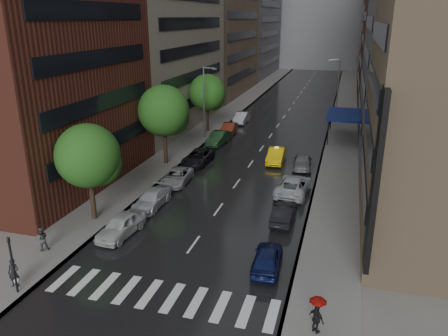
% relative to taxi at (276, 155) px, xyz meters
% --- Properties ---
extents(ground, '(220.00, 220.00, 0.00)m').
position_rel_taxi_xyz_m(ground, '(-2.51, -23.34, -0.78)').
color(ground, gray).
rests_on(ground, ground).
extents(road, '(14.00, 140.00, 0.01)m').
position_rel_taxi_xyz_m(road, '(-2.51, 26.66, -0.78)').
color(road, black).
rests_on(road, ground).
extents(sidewalk_left, '(4.00, 140.00, 0.15)m').
position_rel_taxi_xyz_m(sidewalk_left, '(-11.51, 26.66, -0.71)').
color(sidewalk_left, gray).
rests_on(sidewalk_left, ground).
extents(sidewalk_right, '(4.00, 140.00, 0.15)m').
position_rel_taxi_xyz_m(sidewalk_right, '(6.49, 26.66, -0.71)').
color(sidewalk_right, gray).
rests_on(sidewalk_right, ground).
extents(crosswalk, '(13.15, 2.80, 0.01)m').
position_rel_taxi_xyz_m(crosswalk, '(-2.31, -25.34, -0.77)').
color(crosswalk, silver).
rests_on(crosswalk, ground).
extents(buildings_left, '(8.00, 108.00, 38.00)m').
position_rel_taxi_xyz_m(buildings_left, '(-17.51, 35.45, 15.21)').
color(buildings_left, maroon).
rests_on(buildings_left, ground).
extents(buildings_right, '(8.05, 109.10, 36.00)m').
position_rel_taxi_xyz_m(buildings_right, '(12.49, 33.37, 14.25)').
color(buildings_right, '#937A5B').
rests_on(buildings_right, ground).
extents(building_far, '(40.00, 14.00, 32.00)m').
position_rel_taxi_xyz_m(building_far, '(-2.51, 94.66, 15.22)').
color(building_far, slate).
rests_on(building_far, ground).
extents(tree_near, '(4.74, 4.74, 7.56)m').
position_rel_taxi_xyz_m(tree_near, '(-11.11, -17.81, 4.39)').
color(tree_near, '#382619').
rests_on(tree_near, ground).
extents(tree_mid, '(5.25, 5.25, 8.37)m').
position_rel_taxi_xyz_m(tree_mid, '(-11.11, -3.87, 4.95)').
color(tree_mid, '#382619').
rests_on(tree_mid, ground).
extents(tree_far, '(4.86, 4.86, 7.75)m').
position_rel_taxi_xyz_m(tree_far, '(-11.11, 10.49, 4.52)').
color(tree_far, '#382619').
rests_on(tree_far, ground).
extents(taxi, '(1.76, 4.77, 1.56)m').
position_rel_taxi_xyz_m(taxi, '(0.00, 0.00, 0.00)').
color(taxi, '#DCB80B').
rests_on(taxi, ground).
extents(parked_cars_left, '(2.51, 41.00, 1.59)m').
position_rel_taxi_xyz_m(parked_cars_left, '(-7.91, -2.31, -0.04)').
color(parked_cars_left, silver).
rests_on(parked_cars_left, ground).
extents(parked_cars_right, '(2.98, 24.52, 1.57)m').
position_rel_taxi_xyz_m(parked_cars_right, '(2.89, -9.84, -0.04)').
color(parked_cars_right, '#0E1542').
rests_on(parked_cars_right, ground).
extents(ped_bag_walker, '(0.72, 0.57, 1.72)m').
position_rel_taxi_xyz_m(ped_bag_walker, '(-10.60, -26.93, 0.20)').
color(ped_bag_walker, black).
rests_on(ped_bag_walker, sidewalk_left).
extents(ped_black_umbrella, '(1.01, 1.00, 2.09)m').
position_rel_taxi_xyz_m(ped_black_umbrella, '(-11.76, -23.00, 0.61)').
color(ped_black_umbrella, '#414145').
rests_on(ped_black_umbrella, sidewalk_left).
extents(ped_red_umbrella, '(0.95, 0.88, 2.01)m').
position_rel_taxi_xyz_m(ped_red_umbrella, '(6.29, -26.17, 0.56)').
color(ped_red_umbrella, black).
rests_on(ped_red_umbrella, sidewalk_right).
extents(traffic_light, '(0.18, 0.15, 3.45)m').
position_rel_taxi_xyz_m(traffic_light, '(-10.11, -27.39, 1.45)').
color(traffic_light, black).
rests_on(traffic_light, sidewalk_left).
extents(street_lamp_left, '(1.74, 0.22, 9.00)m').
position_rel_taxi_xyz_m(street_lamp_left, '(-10.23, 6.66, 4.11)').
color(street_lamp_left, gray).
rests_on(street_lamp_left, sidewalk_left).
extents(street_lamp_right, '(1.74, 0.22, 9.00)m').
position_rel_taxi_xyz_m(street_lamp_right, '(5.22, 21.66, 4.11)').
color(street_lamp_right, gray).
rests_on(street_lamp_right, sidewalk_right).
extents(awning, '(4.00, 8.00, 3.12)m').
position_rel_taxi_xyz_m(awning, '(6.48, 11.66, 2.35)').
color(awning, navy).
rests_on(awning, sidewalk_right).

